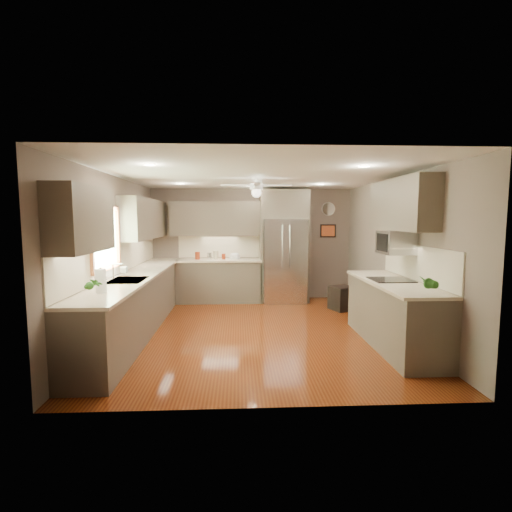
{
  "coord_description": "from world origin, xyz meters",
  "views": [
    {
      "loc": [
        -0.31,
        -5.92,
        1.83
      ],
      "look_at": [
        0.01,
        0.6,
        1.17
      ],
      "focal_mm": 26.0,
      "sensor_mm": 36.0,
      "label": 1
    }
  ],
  "objects": [
    {
      "name": "canister_b",
      "position": [
        -0.94,
        2.23,
        1.01
      ],
      "size": [
        0.09,
        0.09,
        0.15
      ],
      "primitive_type": "cylinder",
      "rotation": [
        0.0,
        0.0,
        0.0
      ],
      "color": "silver",
      "rests_on": "back_run"
    },
    {
      "name": "wall_front",
      "position": [
        0.0,
        -2.5,
        1.25
      ],
      "size": [
        4.5,
        0.0,
        4.5
      ],
      "primitive_type": "plane",
      "rotation": [
        -1.57,
        0.0,
        0.0
      ],
      "color": "#685950",
      "rests_on": "ground"
    },
    {
      "name": "back_run",
      "position": [
        -0.72,
        2.2,
        0.48
      ],
      "size": [
        1.85,
        0.65,
        1.45
      ],
      "color": "brown",
      "rests_on": "ground"
    },
    {
      "name": "ceiling_fan",
      "position": [
        -0.0,
        0.3,
        2.33
      ],
      "size": [
        1.18,
        1.18,
        0.32
      ],
      "color": "white",
      "rests_on": "ceiling"
    },
    {
      "name": "wall_back",
      "position": [
        0.0,
        2.5,
        1.25
      ],
      "size": [
        4.5,
        0.0,
        4.5
      ],
      "primitive_type": "plane",
      "rotation": [
        1.57,
        0.0,
        0.0
      ],
      "color": "#685950",
      "rests_on": "ground"
    },
    {
      "name": "ceiling",
      "position": [
        0.0,
        0.0,
        2.5
      ],
      "size": [
        5.0,
        5.0,
        0.0
      ],
      "primitive_type": "plane",
      "rotation": [
        3.14,
        0.0,
        0.0
      ],
      "color": "white",
      "rests_on": "ground"
    },
    {
      "name": "floor",
      "position": [
        0.0,
        0.0,
        0.0
      ],
      "size": [
        5.0,
        5.0,
        0.0
      ],
      "primitive_type": "plane",
      "color": "#4F1B0A",
      "rests_on": "ground"
    },
    {
      "name": "refrigerator",
      "position": [
        0.7,
        2.16,
        1.19
      ],
      "size": [
        1.06,
        0.75,
        2.45
      ],
      "color": "silver",
      "rests_on": "ground"
    },
    {
      "name": "framed_print",
      "position": [
        1.75,
        2.48,
        1.55
      ],
      "size": [
        0.36,
        0.03,
        0.3
      ],
      "color": "black",
      "rests_on": "wall_back"
    },
    {
      "name": "microwave",
      "position": [
        2.03,
        -0.55,
        1.48
      ],
      "size": [
        0.43,
        0.55,
        0.34
      ],
      "color": "silver",
      "rests_on": "wall_right"
    },
    {
      "name": "bowl",
      "position": [
        -0.38,
        2.17,
        0.97
      ],
      "size": [
        0.23,
        0.23,
        0.06
      ],
      "primitive_type": "imported",
      "rotation": [
        0.0,
        0.0,
        -0.04
      ],
      "color": "tan",
      "rests_on": "back_run"
    },
    {
      "name": "soap_bottle",
      "position": [
        -2.08,
        -0.11,
        1.04
      ],
      "size": [
        0.1,
        0.1,
        0.21
      ],
      "primitive_type": "imported",
      "rotation": [
        0.0,
        0.0,
        0.1
      ],
      "color": "white",
      "rests_on": "left_run"
    },
    {
      "name": "potted_plant_left",
      "position": [
        -1.96,
        -1.69,
        1.09
      ],
      "size": [
        0.16,
        0.12,
        0.29
      ],
      "primitive_type": "imported",
      "rotation": [
        0.0,
        0.0,
        -0.1
      ],
      "color": "#27601B",
      "rests_on": "left_run"
    },
    {
      "name": "canister_a",
      "position": [
        -1.2,
        2.2,
        1.02
      ],
      "size": [
        0.13,
        0.13,
        0.17
      ],
      "primitive_type": "cylinder",
      "rotation": [
        0.0,
        0.0,
        -0.24
      ],
      "color": "maroon",
      "rests_on": "back_run"
    },
    {
      "name": "paper_towel",
      "position": [
        -1.96,
        -1.44,
        1.08
      ],
      "size": [
        0.13,
        0.13,
        0.32
      ],
      "color": "white",
      "rests_on": "left_run"
    },
    {
      "name": "wall_right",
      "position": [
        2.25,
        0.0,
        1.25
      ],
      "size": [
        0.0,
        5.0,
        5.0
      ],
      "primitive_type": "plane",
      "rotation": [
        1.57,
        0.0,
        -1.57
      ],
      "color": "#685950",
      "rests_on": "ground"
    },
    {
      "name": "stool",
      "position": [
        1.79,
        1.32,
        0.24
      ],
      "size": [
        0.55,
        0.55,
        0.49
      ],
      "color": "black",
      "rests_on": "ground"
    },
    {
      "name": "sink",
      "position": [
        -1.93,
        -0.5,
        0.91
      ],
      "size": [
        0.5,
        0.7,
        0.32
      ],
      "color": "silver",
      "rests_on": "left_run"
    },
    {
      "name": "window",
      "position": [
        -2.22,
        -0.5,
        1.55
      ],
      "size": [
        0.05,
        1.12,
        0.92
      ],
      "color": "#BFF2B2",
      "rests_on": "wall_left"
    },
    {
      "name": "canister_d",
      "position": [
        -0.63,
        2.2,
        1.0
      ],
      "size": [
        0.11,
        0.11,
        0.13
      ],
      "primitive_type": "cylinder",
      "rotation": [
        0.0,
        0.0,
        -0.33
      ],
      "color": "maroon",
      "rests_on": "back_run"
    },
    {
      "name": "potted_plant_right",
      "position": [
        1.89,
        -1.76,
        1.09
      ],
      "size": [
        0.19,
        0.17,
        0.29
      ],
      "primitive_type": "imported",
      "rotation": [
        0.0,
        0.0,
        0.26
      ],
      "color": "#27601B",
      "rests_on": "right_run"
    },
    {
      "name": "wall_clock",
      "position": [
        1.75,
        2.48,
        2.05
      ],
      "size": [
        0.3,
        0.03,
        0.3
      ],
      "color": "white",
      "rests_on": "wall_back"
    },
    {
      "name": "uppers",
      "position": [
        -0.74,
        0.71,
        1.87
      ],
      "size": [
        4.5,
        4.7,
        0.95
      ],
      "color": "brown",
      "rests_on": "wall_left"
    },
    {
      "name": "wall_left",
      "position": [
        -2.25,
        0.0,
        1.25
      ],
      "size": [
        0.0,
        5.0,
        5.0
      ],
      "primitive_type": "plane",
      "rotation": [
        1.57,
        0.0,
        1.57
      ],
      "color": "#685950",
      "rests_on": "ground"
    },
    {
      "name": "recessed_lights",
      "position": [
        -0.04,
        0.4,
        2.49
      ],
      "size": [
        2.84,
        3.14,
        0.01
      ],
      "color": "white",
      "rests_on": "ceiling"
    },
    {
      "name": "canister_c",
      "position": [
        -0.8,
        2.26,
        1.03
      ],
      "size": [
        0.16,
        0.16,
        0.2
      ],
      "primitive_type": "cylinder",
      "rotation": [
        0.0,
        0.0,
        -0.41
      ],
      "color": "tan",
      "rests_on": "back_run"
    },
    {
      "name": "right_run",
      "position": [
        1.93,
        -0.8,
        0.48
      ],
      "size": [
        0.7,
        2.2,
        1.45
      ],
      "color": "brown",
      "rests_on": "ground"
    },
    {
      "name": "left_run",
      "position": [
        -1.95,
        0.15,
        0.48
      ],
      "size": [
        0.65,
        4.7,
        1.45
      ],
      "color": "brown",
      "rests_on": "ground"
    }
  ]
}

